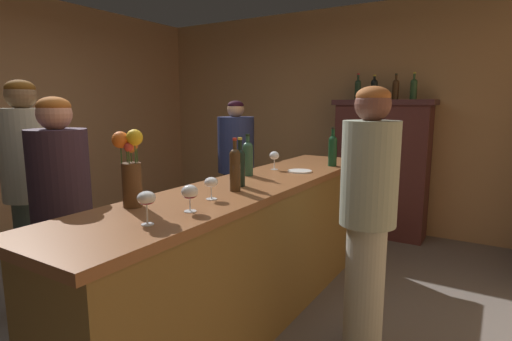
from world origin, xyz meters
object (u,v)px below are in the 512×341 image
wine_glass_mid (211,183)px  flower_arrangement (131,164)px  wine_bottle_pinot (248,157)px  wine_glass_rear (274,156)px  wine_glass_front (190,193)px  wine_bottle_chardonnay (235,168)px  patron_tall (236,168)px  cheese_plate (300,171)px  display_cabinet (381,166)px  display_bottle_midleft (374,88)px  bar_counter (252,251)px  wine_bottle_riesling (333,149)px  patron_near_entrance (29,189)px  display_bottle_left (358,89)px  wine_glass_spare (146,199)px  display_bottle_midright (414,88)px  display_bottle_center (396,88)px  bartender (368,210)px  patron_redhead (62,214)px  wine_bottle_merlot (240,165)px

wine_glass_mid → flower_arrangement: flower_arrangement is taller
wine_bottle_pinot → wine_glass_rear: wine_bottle_pinot is taller
wine_glass_front → wine_glass_mid: 0.27m
wine_bottle_chardonnay → patron_tall: bearing=124.3°
wine_bottle_chardonnay → cheese_plate: wine_bottle_chardonnay is taller
display_cabinet → display_bottle_midleft: 0.89m
bar_counter → wine_bottle_riesling: wine_bottle_riesling is taller
patron_near_entrance → display_bottle_left: bearing=55.5°
bar_counter → wine_glass_front: wine_glass_front is taller
wine_bottle_chardonnay → wine_glass_spare: 0.79m
flower_arrangement → patron_tall: (-0.79, 2.11, -0.38)m
display_cabinet → wine_glass_front: display_cabinet is taller
wine_glass_rear → display_bottle_midright: 2.04m
wine_bottle_riesling → display_bottle_midright: 1.53m
cheese_plate → patron_near_entrance: patron_near_entrance is taller
display_bottle_left → display_bottle_center: 0.43m
wine_bottle_chardonnay → bartender: bartender is taller
display_cabinet → wine_glass_spare: display_cabinet is taller
wine_glass_front → bar_counter: bearing=99.9°
wine_bottle_riesling → cheese_plate: bearing=-104.0°
display_cabinet → display_bottle_left: bearing=180.0°
wine_glass_front → flower_arrangement: 0.36m
flower_arrangement → cheese_plate: bearing=79.1°
wine_bottle_pinot → bartender: 1.02m
wine_bottle_riesling → bartender: (0.60, -0.97, -0.24)m
wine_bottle_chardonnay → wine_bottle_riesling: wine_bottle_riesling is taller
display_bottle_left → patron_tall: (-0.94, -1.14, -0.86)m
display_bottle_center → patron_tall: bearing=-140.1°
wine_glass_mid → cheese_plate: 1.10m
patron_near_entrance → display_bottle_midright: bearing=46.6°
patron_tall → bartender: bearing=7.5°
cheese_plate → display_bottle_midright: (0.48, 1.81, 0.70)m
wine_glass_mid → patron_near_entrance: bearing=-170.9°
display_bottle_midleft → display_bottle_center: (0.24, 0.00, -0.01)m
bar_counter → wine_glass_spare: bearing=-83.4°
wine_glass_front → cheese_plate: bearing=91.8°
display_bottle_midright → bartender: (0.22, -2.35, -0.79)m
display_cabinet → wine_glass_rear: display_cabinet is taller
wine_glass_front → display_bottle_left: (-0.17, 3.17, 0.61)m
wine_bottle_pinot → patron_redhead: 1.30m
display_bottle_left → bartender: bearing=-70.4°
wine_bottle_chardonnay → display_bottle_midleft: bearing=87.9°
wine_bottle_merlot → patron_redhead: (-0.80, -0.75, -0.27)m
wine_glass_mid → wine_glass_spare: (0.06, -0.53, 0.02)m
wine_bottle_chardonnay → wine_bottle_merlot: wine_bottle_chardonnay is taller
patron_tall → bar_counter: bearing=-9.7°
wine_glass_mid → cheese_plate: bearing=88.5°
wine_glass_mid → patron_tall: size_ratio=0.08×
patron_near_entrance → patron_tall: bearing=67.3°
wine_bottle_merlot → display_bottle_midright: (0.58, 2.51, 0.56)m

